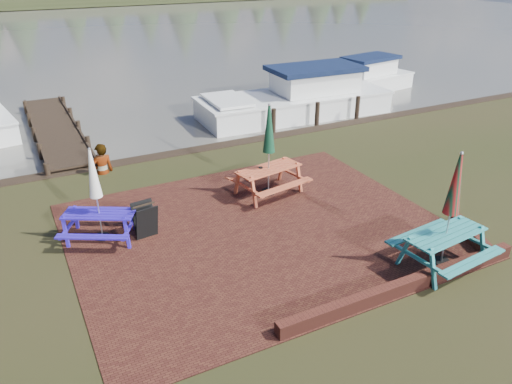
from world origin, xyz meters
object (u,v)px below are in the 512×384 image
object	(u,v)px
picnic_table_red	(269,164)
person	(99,144)
picnic_table_teal	(447,228)
picnic_table_blue	(98,209)
boat_far	(361,81)
jetty	(56,129)
chalkboard	(145,220)
boat_near	(298,100)

from	to	relation	value
picnic_table_red	person	xyz separation A→B (m)	(-3.94, 3.65, 0.04)
picnic_table_teal	picnic_table_blue	xyz separation A→B (m)	(-6.47, 4.57, -0.12)
picnic_table_blue	boat_far	world-z (taller)	picnic_table_blue
boat_far	jetty	bearing A→B (deg)	81.27
picnic_table_red	jetty	bearing A→B (deg)	108.61
picnic_table_teal	chalkboard	world-z (taller)	picnic_table_teal
jetty	chalkboard	bearing A→B (deg)	-84.37
picnic_table_red	person	distance (m)	5.37
boat_near	picnic_table_red	bearing A→B (deg)	145.24
picnic_table_red	chalkboard	distance (m)	3.89
jetty	person	size ratio (longest dim) A/B	4.71
picnic_table_teal	boat_near	world-z (taller)	picnic_table_teal
picnic_table_blue	picnic_table_teal	bearing A→B (deg)	-6.29
picnic_table_blue	boat_far	bearing A→B (deg)	60.43
picnic_table_blue	boat_near	world-z (taller)	picnic_table_blue
boat_far	person	bearing A→B (deg)	100.40
person	boat_far	bearing A→B (deg)	-168.97
person	picnic_table_red	bearing A→B (deg)	128.30
boat_far	boat_near	bearing A→B (deg)	102.65
picnic_table_blue	boat_near	xyz separation A→B (m)	(9.86, 7.07, -0.34)
picnic_table_teal	person	distance (m)	10.28
jetty	picnic_table_blue	bearing A→B (deg)	-90.44
boat_near	picnic_table_teal	bearing A→B (deg)	166.22
picnic_table_red	person	size ratio (longest dim) A/B	1.36
chalkboard	jetty	size ratio (longest dim) A/B	0.10
jetty	boat_far	distance (m)	14.81
picnic_table_teal	boat_near	size ratio (longest dim) A/B	0.31
chalkboard	person	world-z (taller)	person
picnic_table_teal	chalkboard	distance (m)	6.91
chalkboard	boat_near	bearing A→B (deg)	32.41
picnic_table_blue	boat_near	bearing A→B (deg)	64.57
picnic_table_red	picnic_table_teal	bearing A→B (deg)	-81.30
boat_far	chalkboard	bearing A→B (deg)	114.87
boat_far	picnic_table_red	bearing A→B (deg)	121.34
picnic_table_red	boat_near	world-z (taller)	picnic_table_red
jetty	boat_far	size ratio (longest dim) A/B	1.44
picnic_table_red	chalkboard	bearing A→B (deg)	-178.78
person	boat_near	bearing A→B (deg)	-170.25
chalkboard	person	bearing A→B (deg)	84.33
picnic_table_red	boat_near	size ratio (longest dim) A/B	0.31
jetty	boat_far	xyz separation A→B (m)	(14.81, 0.21, 0.25)
chalkboard	person	size ratio (longest dim) A/B	0.45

